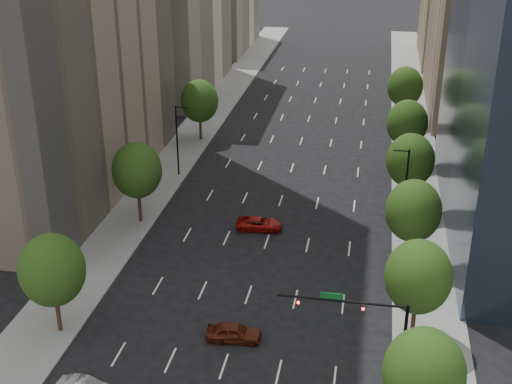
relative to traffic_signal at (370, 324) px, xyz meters
The scene contains 19 objects.
sidewalk_left 40.05m from the traffic_signal, 130.94° to the left, with size 6.00×200.00×0.15m, color slate.
sidewalk_right 30.84m from the traffic_signal, 80.59° to the left, with size 6.00×200.00×0.15m, color slate.
filler_left 111.86m from the traffic_signal, 108.53° to the left, with size 14.00×26.00×18.00m, color beige.
parking_tan_right 72.16m from the traffic_signal, 78.32° to the left, with size 14.00×30.00×30.00m, color #8C7759.
filler_right 104.05m from the traffic_signal, 82.00° to the left, with size 14.00×26.00×16.00m, color #8C7759.
tree_right_0 6.09m from the traffic_signal, 55.21° to the right, with size 5.20×5.20×8.39m.
tree_right_1 6.96m from the traffic_signal, 59.96° to the left, with size 5.20×5.20×8.75m.
tree_right_2 18.34m from the traffic_signal, 79.09° to the left, with size 5.20×5.20×8.61m.
tree_right_3 30.21m from the traffic_signal, 83.40° to the left, with size 5.20×5.20×8.89m.
tree_right_4 44.14m from the traffic_signal, 85.49° to the left, with size 5.20×5.20×8.46m.
tree_right_5 60.11m from the traffic_signal, 86.69° to the left, with size 5.20×5.20×8.75m.
tree_left_0 24.62m from the traffic_signal, behind, with size 5.20×5.20×8.75m.
tree_left_1 32.96m from the traffic_signal, 138.11° to the left, with size 5.20×5.20×8.97m.
tree_left_2 53.91m from the traffic_signal, 117.07° to the left, with size 5.20×5.20×8.68m.
streetlight_rn 25.17m from the traffic_signal, 83.37° to the left, with size 1.70×0.20×9.00m.
streetlight_ln 42.42m from the traffic_signal, 124.40° to the left, with size 1.70×0.20×9.00m.
traffic_signal is the anchor object (origin of this frame).
car_maroon 11.81m from the traffic_signal, 162.37° to the left, with size 1.77×4.40×1.50m, color #4D190C.
car_red_far 25.77m from the traffic_signal, 117.52° to the left, with size 2.24×4.85×1.35m, color maroon.
Camera 1 is at (9.74, -10.75, 33.36)m, focal length 48.39 mm.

